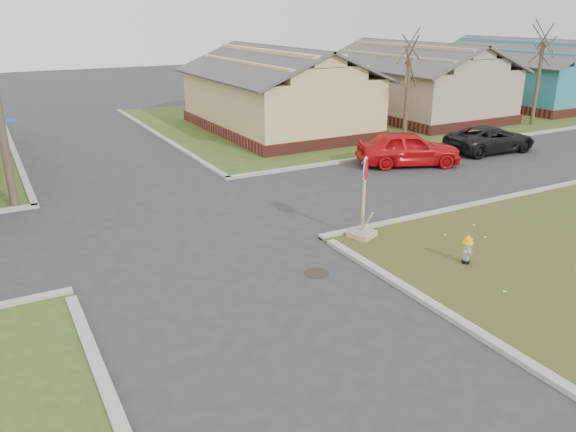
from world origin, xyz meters
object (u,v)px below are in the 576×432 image
stop_sign (363,220)px  dark_pickup (491,139)px  fire_hydrant (467,248)px  red_sedan (408,148)px

stop_sign → dark_pickup: size_ratio=0.55×
fire_hydrant → stop_sign: size_ratio=0.32×
red_sedan → stop_sign: bearing=154.3°
fire_hydrant → red_sedan: bearing=41.0°
fire_hydrant → dark_pickup: dark_pickup is taller
fire_hydrant → dark_pickup: size_ratio=0.17×
stop_sign → dark_pickup: 13.37m
fire_hydrant → stop_sign: bearing=97.3°
dark_pickup → red_sedan: bearing=94.4°
red_sedan → fire_hydrant: bearing=171.3°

